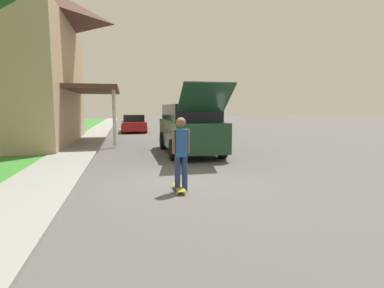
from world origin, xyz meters
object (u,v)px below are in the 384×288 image
at_px(car_down_street, 134,124).
at_px(skateboard, 179,188).
at_px(suv_parked, 189,128).
at_px(skateboarder, 181,151).

distance_m(car_down_street, skateboard, 17.52).
relative_size(suv_parked, car_down_street, 1.41).
distance_m(skateboarder, skateboard, 0.87).
bearing_deg(suv_parked, car_down_street, 99.50).
height_order(car_down_street, skateboard, car_down_street).
height_order(skateboarder, skateboard, skateboarder).
bearing_deg(skateboard, car_down_street, 91.72).
height_order(suv_parked, skateboard, suv_parked).
distance_m(suv_parked, skateboard, 5.91).
bearing_deg(suv_parked, skateboarder, -104.00).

